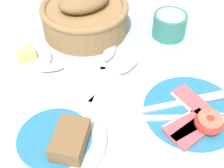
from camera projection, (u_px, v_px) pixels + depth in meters
name	position (u px, v px, depth m)	size (l,w,h in m)	color
ground_plane	(149.00, 133.00, 0.57)	(3.00, 3.00, 0.00)	#A3BCD1
breakfast_plate	(192.00, 114.00, 0.59)	(0.25, 0.25, 0.04)	silver
bread_plate	(58.00, 140.00, 0.55)	(0.18, 0.18, 0.05)	silver
sugar_cup	(170.00, 24.00, 0.76)	(0.08, 0.08, 0.06)	#337F6B
bread_basket	(85.00, 15.00, 0.77)	(0.22, 0.22, 0.11)	olive
butter_dish	(27.00, 59.00, 0.71)	(0.11, 0.11, 0.03)	silver
teaspoon_by_saucer	(121.00, 72.00, 0.68)	(0.16, 0.14, 0.01)	silver
teaspoon_near_cup	(106.00, 59.00, 0.71)	(0.11, 0.18, 0.01)	silver
teaspoon_stray	(60.00, 68.00, 0.69)	(0.19, 0.06, 0.01)	silver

